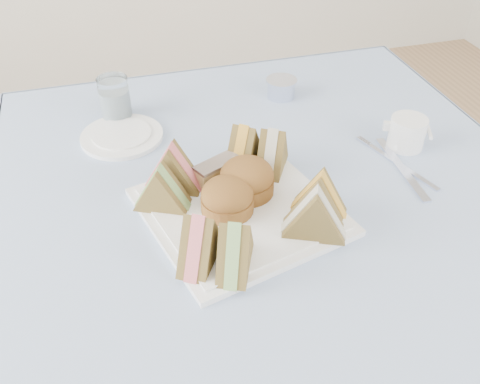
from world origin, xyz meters
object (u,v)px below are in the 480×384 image
object	(u,v)px
table	(264,310)
water_glass	(115,99)
serving_plate	(240,212)
creamer_jug	(407,133)

from	to	relation	value
table	water_glass	distance (m)	0.59
serving_plate	water_glass	bearing A→B (deg)	99.93
creamer_jug	serving_plate	bearing A→B (deg)	-140.96
creamer_jug	table	bearing A→B (deg)	-149.78
table	water_glass	size ratio (longest dim) A/B	9.18
water_glass	creamer_jug	bearing A→B (deg)	-26.13
serving_plate	water_glass	size ratio (longest dim) A/B	3.14
table	creamer_jug	world-z (taller)	creamer_jug
table	creamer_jug	distance (m)	0.51
table	creamer_jug	bearing A→B (deg)	7.60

